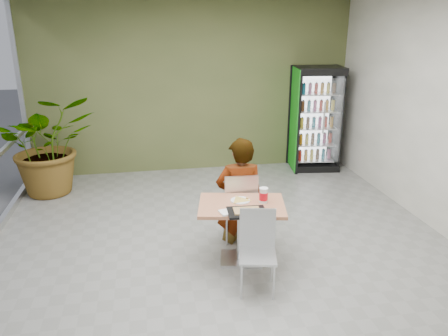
{
  "coord_description": "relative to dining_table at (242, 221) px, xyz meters",
  "views": [
    {
      "loc": [
        -0.9,
        -4.62,
        2.8
      ],
      "look_at": [
        0.05,
        0.54,
        1.0
      ],
      "focal_mm": 35.0,
      "sensor_mm": 36.0,
      "label": 1
    }
  ],
  "objects": [
    {
      "name": "ground",
      "position": [
        -0.15,
        0.06,
        -0.54
      ],
      "size": [
        7.0,
        7.0,
        0.0
      ],
      "primitive_type": "plane",
      "color": "gray",
      "rests_on": "ground"
    },
    {
      "name": "room_envelope",
      "position": [
        -0.15,
        0.06,
        1.06
      ],
      "size": [
        6.0,
        7.0,
        3.2
      ],
      "primitive_type": null,
      "color": "silver",
      "rests_on": "ground"
    },
    {
      "name": "dining_table",
      "position": [
        0.0,
        0.0,
        0.0
      ],
      "size": [
        1.11,
        0.88,
        0.75
      ],
      "rotation": [
        0.0,
        0.0,
        -0.2
      ],
      "color": "#B3724C",
      "rests_on": "ground"
    },
    {
      "name": "chair_far",
      "position": [
        0.09,
        0.49,
        0.02
      ],
      "size": [
        0.45,
        0.45,
        0.96
      ],
      "rotation": [
        0.0,
        0.0,
        3.08
      ],
      "color": "silver",
      "rests_on": "ground"
    },
    {
      "name": "chair_near",
      "position": [
        0.06,
        -0.53,
        -0.02
      ],
      "size": [
        0.47,
        0.47,
        0.88
      ],
      "rotation": [
        0.0,
        0.0,
        -0.22
      ],
      "color": "silver",
      "rests_on": "ground"
    },
    {
      "name": "seated_woman",
      "position": [
        0.1,
        0.54,
        0.02
      ],
      "size": [
        0.65,
        0.44,
        1.7
      ],
      "primitive_type": "imported",
      "rotation": [
        0.0,
        0.0,
        3.08
      ],
      "color": "black",
      "rests_on": "ground"
    },
    {
      "name": "pizza_plate",
      "position": [
        0.01,
        0.1,
        0.23
      ],
      "size": [
        0.31,
        0.23,
        0.03
      ],
      "color": "white",
      "rests_on": "dining_table"
    },
    {
      "name": "soda_cup",
      "position": [
        0.26,
        0.0,
        0.3
      ],
      "size": [
        0.1,
        0.1,
        0.18
      ],
      "color": "white",
      "rests_on": "dining_table"
    },
    {
      "name": "napkin_stack",
      "position": [
        -0.22,
        -0.21,
        0.22
      ],
      "size": [
        0.19,
        0.19,
        0.02
      ],
      "primitive_type": "cube",
      "rotation": [
        0.0,
        0.0,
        0.23
      ],
      "color": "white",
      "rests_on": "dining_table"
    },
    {
      "name": "cafeteria_tray",
      "position": [
        -0.0,
        -0.26,
        0.23
      ],
      "size": [
        0.45,
        0.34,
        0.02
      ],
      "primitive_type": "cube",
      "rotation": [
        0.0,
        0.0,
        -0.07
      ],
      "color": "black",
      "rests_on": "dining_table"
    },
    {
      "name": "beverage_fridge",
      "position": [
        2.17,
        3.2,
        0.45
      ],
      "size": [
        0.98,
        0.8,
        1.97
      ],
      "rotation": [
        0.0,
        0.0,
        -0.14
      ],
      "color": "black",
      "rests_on": "ground"
    },
    {
      "name": "potted_plant",
      "position": [
        -2.65,
        2.78,
        0.29
      ],
      "size": [
        1.84,
        1.72,
        1.66
      ],
      "primitive_type": "imported",
      "rotation": [
        0.0,
        0.0,
        0.34
      ],
      "color": "#29672A",
      "rests_on": "ground"
    }
  ]
}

